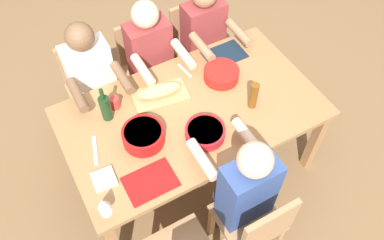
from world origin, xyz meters
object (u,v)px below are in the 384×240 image
(diner_far_right, at_px, (206,37))
(napkin_stack, at_px, (104,179))
(cutting_board, at_px, (160,96))
(wine_bottle, at_px, (106,107))
(beer_bottle, at_px, (254,96))
(dining_table, at_px, (192,117))
(chair_near_center, at_px, (255,225))
(diner_far_left, at_px, (93,79))
(serving_bowl_fruit, at_px, (205,132))
(cup_far_left, at_px, (115,103))
(chair_far_right, at_px, (195,43))
(serving_bowl_greens, at_px, (221,74))
(wine_glass, at_px, (103,204))
(serving_bowl_pasta, at_px, (143,135))
(bread_loaf, at_px, (160,91))
(diner_near_center, at_px, (243,187))
(chair_far_center, at_px, (145,62))
(chair_far_left, at_px, (91,83))
(diner_far_center, at_px, (152,57))

(diner_far_right, bearing_deg, napkin_stack, -144.75)
(cutting_board, bearing_deg, diner_far_right, 34.47)
(wine_bottle, xyz_separation_m, beer_bottle, (0.94, -0.40, 0.00))
(cutting_board, xyz_separation_m, beer_bottle, (0.54, -0.40, 0.10))
(dining_table, bearing_deg, chair_near_center, -90.00)
(dining_table, xyz_separation_m, diner_far_left, (-0.50, 0.67, 0.03))
(chair_near_center, xyz_separation_m, napkin_stack, (-0.75, 0.63, 0.27))
(diner_far_left, bearing_deg, serving_bowl_fruit, -62.09)
(diner_far_right, height_order, cup_far_left, diner_far_right)
(chair_far_right, xyz_separation_m, beer_bottle, (-0.10, -1.02, 0.37))
(dining_table, xyz_separation_m, cutting_board, (-0.14, 0.23, 0.09))
(chair_far_right, distance_m, beer_bottle, 1.09)
(chair_far_right, distance_m, diner_far_right, 0.28)
(diner_far_right, distance_m, serving_bowl_fruit, 1.04)
(chair_near_center, height_order, serving_bowl_greens, chair_near_center)
(cutting_board, height_order, wine_glass, wine_glass)
(chair_near_center, xyz_separation_m, serving_bowl_fruit, (-0.03, 0.62, 0.30))
(serving_bowl_fruit, height_order, beer_bottle, beer_bottle)
(serving_bowl_fruit, relative_size, serving_bowl_pasta, 0.97)
(chair_far_right, relative_size, bread_loaf, 2.66)
(beer_bottle, relative_size, napkin_stack, 1.57)
(serving_bowl_fruit, distance_m, wine_glass, 0.82)
(diner_far_left, xyz_separation_m, wine_bottle, (-0.04, -0.43, 0.15))
(diner_near_center, height_order, wine_glass, diner_near_center)
(chair_far_center, height_order, diner_far_right, diner_far_right)
(chair_near_center, xyz_separation_m, wine_glass, (-0.82, 0.43, 0.37))
(dining_table, distance_m, wine_glass, 0.94)
(wine_bottle, relative_size, napkin_stack, 2.07)
(chair_far_right, height_order, serving_bowl_fruit, chair_far_right)
(wine_bottle, bearing_deg, serving_bowl_fruit, -42.14)
(chair_far_right, xyz_separation_m, wine_bottle, (-1.04, -0.61, 0.37))
(bread_loaf, bearing_deg, serving_bowl_pasta, -132.17)
(dining_table, bearing_deg, diner_far_right, 53.03)
(chair_far_center, bearing_deg, dining_table, -90.00)
(chair_near_center, relative_size, wine_bottle, 2.93)
(chair_far_left, height_order, bread_loaf, same)
(napkin_stack, bearing_deg, dining_table, 16.14)
(chair_far_left, xyz_separation_m, diner_far_right, (1.00, -0.18, 0.21))
(dining_table, height_order, diner_near_center, diner_near_center)
(diner_far_center, bearing_deg, chair_far_right, 20.09)
(diner_far_center, height_order, serving_bowl_fruit, diner_far_center)
(serving_bowl_greens, bearing_deg, wine_bottle, 175.59)
(beer_bottle, bearing_deg, diner_near_center, -128.53)
(dining_table, height_order, serving_bowl_greens, serving_bowl_greens)
(chair_near_center, bearing_deg, chair_far_right, 73.56)
(cup_far_left, bearing_deg, beer_bottle, -28.25)
(chair_far_left, bearing_deg, wine_bottle, -93.71)
(serving_bowl_greens, bearing_deg, serving_bowl_fruit, -133.06)
(chair_far_center, relative_size, cutting_board, 2.12)
(dining_table, xyz_separation_m, bread_loaf, (-0.14, 0.23, 0.14))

